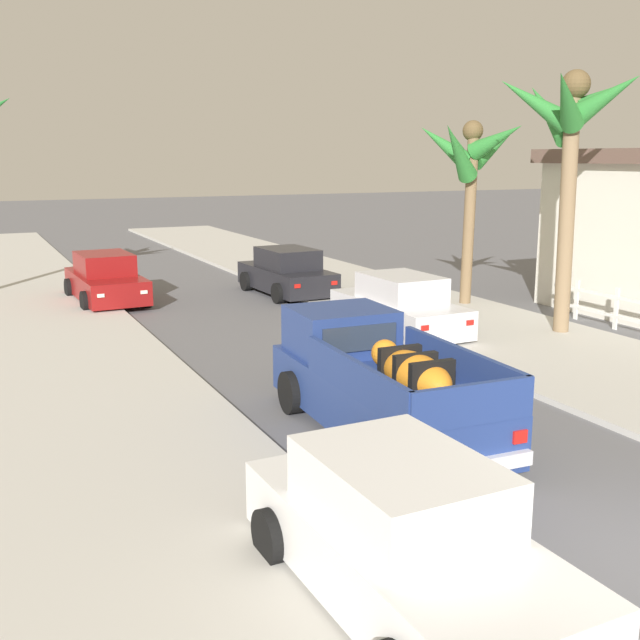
{
  "coord_description": "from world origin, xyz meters",
  "views": [
    {
      "loc": [
        -6.78,
        -5.01,
        4.43
      ],
      "look_at": [
        -0.34,
        8.39,
        1.2
      ],
      "focal_mm": 42.15,
      "sensor_mm": 36.0,
      "label": 1
    }
  ],
  "objects_px": {
    "car_right_mid": "(106,280)",
    "palm_tree_right_fore": "(470,157)",
    "pickup_truck": "(378,383)",
    "car_right_near": "(399,307)",
    "car_left_mid": "(403,537)",
    "palm_tree_left_fore": "(569,125)",
    "car_left_near": "(287,273)"
  },
  "relations": [
    {
      "from": "car_right_mid",
      "to": "palm_tree_left_fore",
      "type": "xyz_separation_m",
      "value": [
        9.5,
        -9.44,
        4.47
      ]
    },
    {
      "from": "car_left_near",
      "to": "car_right_near",
      "type": "xyz_separation_m",
      "value": [
        0.35,
        -6.45,
        0.0
      ]
    },
    {
      "from": "car_right_mid",
      "to": "palm_tree_left_fore",
      "type": "bearing_deg",
      "value": -44.82
    },
    {
      "from": "pickup_truck",
      "to": "car_right_near",
      "type": "distance_m",
      "value": 7.05
    },
    {
      "from": "palm_tree_right_fore",
      "to": "car_left_mid",
      "type": "bearing_deg",
      "value": -128.62
    },
    {
      "from": "car_left_near",
      "to": "car_left_mid",
      "type": "xyz_separation_m",
      "value": [
        -5.86,
        -16.62,
        0.0
      ]
    },
    {
      "from": "car_right_near",
      "to": "palm_tree_left_fore",
      "type": "bearing_deg",
      "value": -27.18
    },
    {
      "from": "pickup_truck",
      "to": "car_left_near",
      "type": "distance_m",
      "value": 12.79
    },
    {
      "from": "car_left_mid",
      "to": "palm_tree_left_fore",
      "type": "bearing_deg",
      "value": 40.59
    },
    {
      "from": "palm_tree_right_fore",
      "to": "pickup_truck",
      "type": "bearing_deg",
      "value": -133.74
    },
    {
      "from": "car_left_mid",
      "to": "palm_tree_left_fore",
      "type": "height_order",
      "value": "palm_tree_left_fore"
    },
    {
      "from": "car_right_near",
      "to": "car_right_mid",
      "type": "xyz_separation_m",
      "value": [
        -5.96,
        7.62,
        0.0
      ]
    },
    {
      "from": "car_right_near",
      "to": "car_left_mid",
      "type": "height_order",
      "value": "same"
    },
    {
      "from": "car_right_mid",
      "to": "palm_tree_right_fore",
      "type": "relative_size",
      "value": 0.78
    },
    {
      "from": "car_right_near",
      "to": "palm_tree_left_fore",
      "type": "height_order",
      "value": "palm_tree_left_fore"
    },
    {
      "from": "pickup_truck",
      "to": "car_left_near",
      "type": "bearing_deg",
      "value": 73.48
    },
    {
      "from": "car_left_near",
      "to": "palm_tree_right_fore",
      "type": "distance_m",
      "value": 6.94
    },
    {
      "from": "palm_tree_right_fore",
      "to": "car_right_near",
      "type": "bearing_deg",
      "value": -149.25
    },
    {
      "from": "car_right_near",
      "to": "car_left_mid",
      "type": "bearing_deg",
      "value": -121.4
    },
    {
      "from": "car_right_near",
      "to": "car_right_mid",
      "type": "bearing_deg",
      "value": 128.02
    },
    {
      "from": "pickup_truck",
      "to": "palm_tree_left_fore",
      "type": "xyz_separation_m",
      "value": [
        7.53,
        4.0,
        4.37
      ]
    },
    {
      "from": "palm_tree_left_fore",
      "to": "car_right_near",
      "type": "bearing_deg",
      "value": 152.82
    },
    {
      "from": "car_left_mid",
      "to": "palm_tree_right_fore",
      "type": "relative_size",
      "value": 0.77
    },
    {
      "from": "car_left_near",
      "to": "car_right_mid",
      "type": "xyz_separation_m",
      "value": [
        -5.61,
        1.18,
        0.0
      ]
    },
    {
      "from": "car_right_mid",
      "to": "palm_tree_right_fore",
      "type": "height_order",
      "value": "palm_tree_right_fore"
    },
    {
      "from": "car_right_near",
      "to": "car_left_near",
      "type": "bearing_deg",
      "value": 93.14
    },
    {
      "from": "car_left_near",
      "to": "car_left_mid",
      "type": "bearing_deg",
      "value": -109.41
    },
    {
      "from": "pickup_truck",
      "to": "car_left_near",
      "type": "height_order",
      "value": "pickup_truck"
    },
    {
      "from": "car_left_near",
      "to": "car_left_mid",
      "type": "height_order",
      "value": "same"
    },
    {
      "from": "palm_tree_left_fore",
      "to": "palm_tree_right_fore",
      "type": "bearing_deg",
      "value": 88.39
    },
    {
      "from": "pickup_truck",
      "to": "palm_tree_right_fore",
      "type": "height_order",
      "value": "palm_tree_right_fore"
    },
    {
      "from": "pickup_truck",
      "to": "car_left_mid",
      "type": "bearing_deg",
      "value": -116.99
    }
  ]
}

